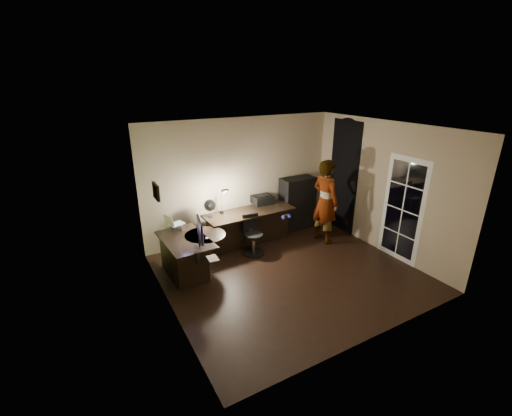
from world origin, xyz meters
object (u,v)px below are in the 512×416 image
desk_left (187,256)px  monitor (199,237)px  cabinet (297,203)px  person (325,202)px  desk_right (250,227)px  office_chair (254,235)px

desk_left → monitor: (0.13, -0.40, 0.53)m
cabinet → person: bearing=-85.4°
cabinet → monitor: 3.17m
desk_left → desk_right: size_ratio=0.62×
desk_left → monitor: bearing=-74.4°
desk_right → cabinet: (1.43, 0.22, 0.25)m
monitor → person: bearing=17.8°
monitor → office_chair: 1.50m
desk_left → person: 3.19m
desk_left → monitor: 0.68m
desk_right → monitor: bearing=-149.2°
cabinet → office_chair: (-1.59, -0.70, -0.21)m
desk_left → desk_right: (1.63, 0.57, 0.02)m
monitor → office_chair: bearing=32.9°
office_chair → person: 1.76m
desk_right → monitor: monitor is taller
cabinet → person: 0.97m
person → office_chair: bearing=76.9°
cabinet → person: size_ratio=0.67×
cabinet → monitor: size_ratio=2.25×
desk_left → person: bearing=-5.0°
desk_right → desk_left: bearing=-162.8°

